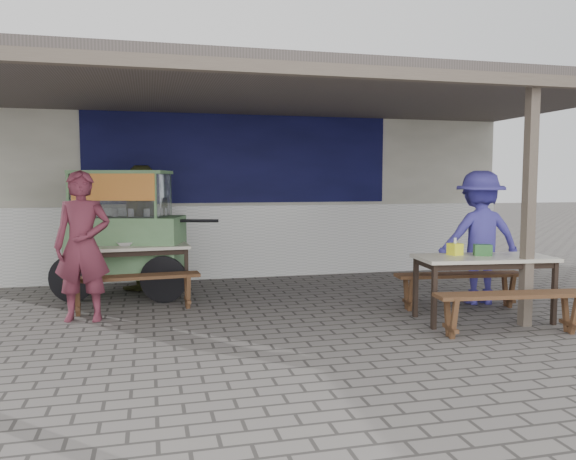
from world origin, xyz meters
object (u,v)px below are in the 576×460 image
Objects in this scene: patron_right_table at (479,237)px; bench_right_street at (512,303)px; table_right at (484,263)px; condiment_jar at (154,240)px; tissue_box at (455,249)px; bench_left_street at (134,284)px; patron_street_side at (82,246)px; donation_box at (483,250)px; table_left at (131,251)px; bench_right_wall at (459,282)px; vendor_cart at (125,228)px; patron_wall_side at (139,228)px; condiment_bowl at (125,244)px; bench_left_wall at (130,269)px.

bench_right_street is at bearing 75.99° from patron_right_table.
table_right is 20.58× the size of condiment_jar.
bench_left_street is at bearing 160.83° from tissue_box.
patron_street_side is 4.60m from donation_box.
condiment_jar is (0.31, 0.23, 0.12)m from table_left.
tissue_box is (3.68, -1.90, 0.15)m from table_left.
table_right is 0.35m from tissue_box.
bench_right_wall is at bearing 90.00° from table_right.
vendor_cart reaches higher than tissue_box.
patron_right_table reaches higher than patron_street_side.
patron_street_side is at bearing 48.33° from patron_wall_side.
table_left is at bearing 19.90° from condiment_bowl.
bench_right_street is at bearing -44.42° from bench_left_wall.
table_left reaches higher than bench_left_wall.
table_left is at bearing 151.40° from bench_right_street.
bench_right_wall is at bearing 2.18° from patron_street_side.
patron_right_table reaches higher than table_right.
patron_right_table is at bearing -26.64° from bench_left_wall.
condiment_jar is at bearing 68.90° from bench_left_street.
tissue_box is 4.20m from condiment_bowl.
vendor_cart is (-0.04, -0.28, 0.61)m from bench_left_wall.
vendor_cart is 0.53m from patron_wall_side.
condiment_bowl is (-0.17, -0.87, -0.14)m from patron_wall_side.
bench_right_wall is at bearing 52.94° from tissue_box.
patron_street_side is (-0.42, -1.30, -0.09)m from vendor_cart.
table_left reaches higher than bench_right_street.
bench_left_street is 8.39× the size of donation_box.
condiment_bowl is (-4.09, 1.43, 0.43)m from bench_right_wall.
bench_left_street is 4.36m from bench_right_street.
vendor_cart reaches higher than bench_right_wall.
tissue_box is (-0.75, -0.67, -0.05)m from patron_right_table.
condiment_bowl is at bearing 159.19° from table_right.
tissue_box is at bearing 110.22° from bench_right_street.
patron_wall_side is at bearing 143.07° from bench_right_street.
donation_box is at bearing 89.12° from bench_right_street.
patron_wall_side is 8.35× the size of condiment_bowl.
vendor_cart is 1.23× the size of patron_wall_side.
donation_box is (-0.47, -0.79, -0.06)m from patron_right_table.
bench_left_street is 0.88× the size of patron_wall_side.
condiment_jar is at bearing 161.76° from bench_right_wall.
bench_left_wall is at bearing 146.54° from donation_box.
table_left is 4.14m from tissue_box.
donation_box is at bearing -88.93° from bench_right_wall.
table_right is (3.95, -2.08, 0.00)m from table_left.
bench_right_wall is at bearing -24.44° from condiment_jar.
bench_left_wall is 8.39× the size of donation_box.
table_right is at bearing -32.36° from condiment_jar.
patron_right_table is at bearing 35.37° from bench_right_wall.
table_right is 0.97× the size of bench_right_street.
bench_right_street is 4.75m from patron_street_side.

